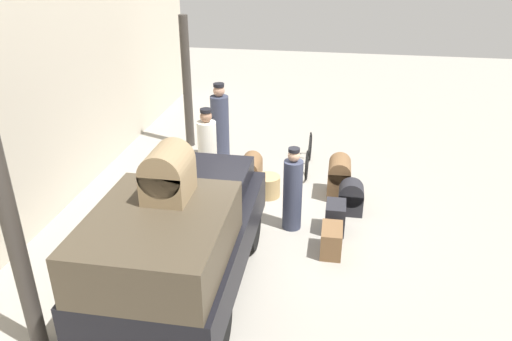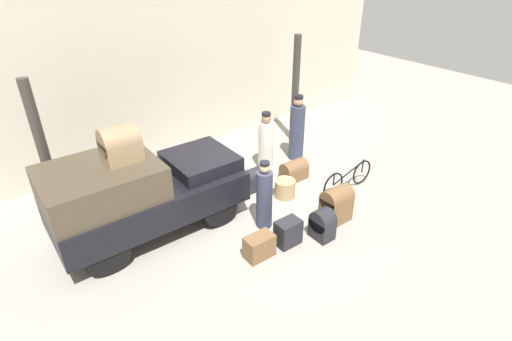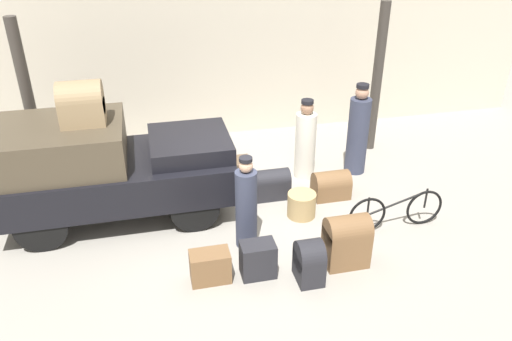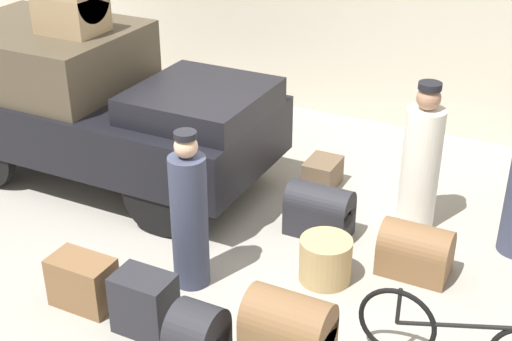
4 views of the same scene
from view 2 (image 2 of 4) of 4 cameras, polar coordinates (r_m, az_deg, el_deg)
The scene contains 18 objects.
ground_plane at distance 9.34m, azimuth -0.24°, elevation -5.93°, with size 30.00×30.00×0.00m, color gray.
station_building_facade at distance 11.58m, azimuth -12.80°, elevation 12.94°, with size 16.00×0.15×4.50m.
canopy_pillar_left at distance 9.39m, azimuth -27.99°, elevation 2.01°, with size 0.22×0.22×3.24m.
canopy_pillar_right at distance 12.27m, azimuth 5.64°, elevation 11.35°, with size 0.22×0.22×3.24m.
truck at distance 8.58m, azimuth -16.34°, elevation -2.86°, with size 3.94×1.86×1.79m.
bicycle at distance 10.23m, azimuth 12.99°, elevation -1.07°, with size 1.72×0.04×0.70m.
wicker_basket at distance 9.80m, azimuth 4.15°, elevation -2.56°, with size 0.51×0.51×0.44m.
conductor_in_dark_uniform at distance 10.77m, azimuth 1.41°, elevation 3.80°, with size 0.41×0.41×1.65m.
porter_with_bicycle at distance 8.52m, azimuth 1.19°, elevation -3.87°, with size 0.35×0.35×1.59m.
porter_lifting_near_truck at distance 11.36m, azimuth 5.85°, elevation 5.72°, with size 0.42×0.42×1.88m.
trunk_barrel_dark at distance 8.51m, azimuth 9.46°, elevation -7.57°, with size 0.37×0.48×0.68m.
suitcase_black_upright at distance 10.66m, azimuth -5.05°, elevation -0.08°, with size 0.37×0.48×0.34m.
trunk_wicker_pale at distance 7.99m, azimuth 0.48°, elevation -10.81°, with size 0.59×0.35×0.49m.
suitcase_small_leather at distance 9.00m, azimuth 11.41°, elevation -4.69°, with size 0.66×0.45×0.85m.
suitcase_tan_flat at distance 10.06m, azimuth -0.18°, elevation -1.15°, with size 0.69×0.39×0.57m.
trunk_umber_medium at distance 8.30m, azimuth 4.60°, elevation -8.81°, with size 0.51×0.35×0.56m.
trunk_large_brown at distance 10.54m, azimuth 5.43°, elevation -0.01°, with size 0.68×0.44×0.53m.
trunk_on_truck_roof at distance 8.00m, azimuth -18.84°, elevation 3.54°, with size 0.69×0.57×0.71m.
Camera 2 is at (-4.57, -6.09, 5.41)m, focal length 28.00 mm.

